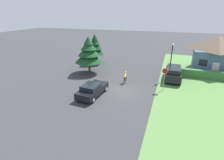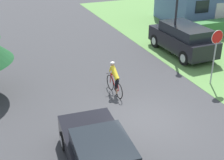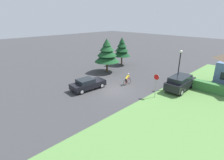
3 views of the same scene
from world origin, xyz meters
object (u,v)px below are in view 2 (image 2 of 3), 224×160
at_px(cyclist, 115,80).
at_px(parked_suv_right, 183,39).
at_px(sedan_left_lane, 100,156).
at_px(street_lamp, 177,2).
at_px(stop_sign, 216,47).

bearing_deg(cyclist, parked_suv_right, -63.41).
xyz_separation_m(sedan_left_lane, cyclist, (2.46, 4.78, 0.03)).
bearing_deg(parked_suv_right, street_lamp, 66.78).
distance_m(parked_suv_right, stop_sign, 4.32).
bearing_deg(street_lamp, sedan_left_lane, -133.47).
xyz_separation_m(parked_suv_right, street_lamp, (-0.51, 0.21, 2.24)).
relative_size(parked_suv_right, street_lamp, 0.97).
xyz_separation_m(sedan_left_lane, stop_sign, (7.33, 3.94, 1.23)).
bearing_deg(street_lamp, cyclist, -147.09).
relative_size(sedan_left_lane, street_lamp, 0.91).
distance_m(cyclist, street_lamp, 6.84).
distance_m(sedan_left_lane, street_lamp, 11.63).
bearing_deg(sedan_left_lane, parked_suv_right, -42.02).
bearing_deg(parked_suv_right, cyclist, 118.20).
distance_m(sedan_left_lane, parked_suv_right, 11.57).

